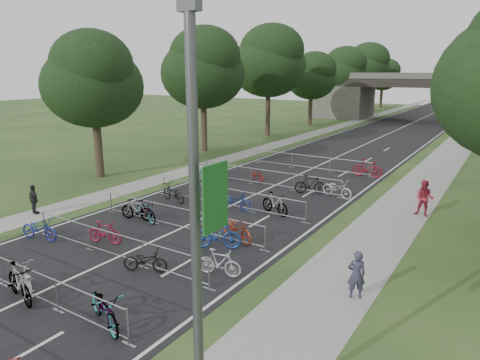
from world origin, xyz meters
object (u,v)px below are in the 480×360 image
object	(u,v)px
pedestrian_b	(424,199)
pedestrian_a	(356,275)
lamppost	(197,247)
overpass_bridge	(418,97)
pedestrian_c	(34,200)

from	to	relation	value
pedestrian_b	pedestrian_a	bearing A→B (deg)	-86.88
lamppost	overpass_bridge	bearing A→B (deg)	97.53
lamppost	pedestrian_c	distance (m)	17.73
overpass_bridge	pedestrian_b	xyz separation A→B (m)	(9.19, -45.80, -2.60)
overpass_bridge	pedestrian_c	bearing A→B (deg)	-97.80
overpass_bridge	pedestrian_b	bearing A→B (deg)	-78.65
pedestrian_a	pedestrian_b	size ratio (longest dim) A/B	0.87
pedestrian_a	overpass_bridge	bearing A→B (deg)	-112.42
pedestrian_a	pedestrian_b	distance (m)	9.86
lamppost	pedestrian_a	bearing A→B (deg)	85.53
pedestrian_b	lamppost	bearing A→B (deg)	-88.07
pedestrian_b	pedestrian_c	bearing A→B (deg)	-143.35
overpass_bridge	pedestrian_a	size ratio (longest dim) A/B	19.12
lamppost	pedestrian_c	bearing A→B (deg)	157.37
overpass_bridge	lamppost	bearing A→B (deg)	-82.47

